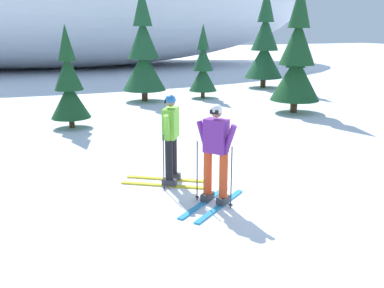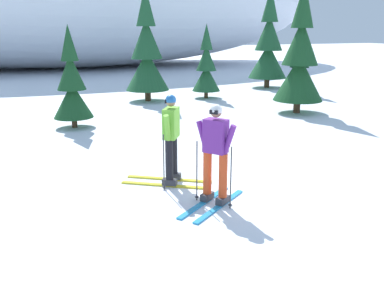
{
  "view_description": "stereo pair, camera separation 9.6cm",
  "coord_description": "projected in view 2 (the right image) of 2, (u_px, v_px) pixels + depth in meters",
  "views": [
    {
      "loc": [
        -4.73,
        -6.93,
        3.01
      ],
      "look_at": [
        -1.86,
        -0.01,
        0.95
      ],
      "focal_mm": 39.73,
      "sensor_mm": 36.0,
      "label": 1
    },
    {
      "loc": [
        -4.65,
        -6.96,
        3.01
      ],
      "look_at": [
        -1.86,
        -0.01,
        0.95
      ],
      "focal_mm": 39.73,
      "sensor_mm": 36.0,
      "label": 2
    }
  ],
  "objects": [
    {
      "name": "pine_tree_center_left",
      "position": [
        147.0,
        54.0,
        17.46
      ],
      "size": [
        1.8,
        1.8,
        4.66
      ],
      "color": "#47301E",
      "rests_on": "ground"
    },
    {
      "name": "pine_tree_far_right",
      "position": [
        299.0,
        65.0,
        19.58
      ],
      "size": [
        1.24,
        1.24,
        3.22
      ],
      "color": "#47301E",
      "rests_on": "ground"
    },
    {
      "name": "pine_tree_right",
      "position": [
        268.0,
        46.0,
        21.42
      ],
      "size": [
        1.93,
        1.93,
        4.99
      ],
      "color": "#47301E",
      "rests_on": "ground"
    },
    {
      "name": "pine_tree_left",
      "position": [
        72.0,
        85.0,
        12.91
      ],
      "size": [
        1.2,
        1.2,
        3.12
      ],
      "color": "#47301E",
      "rests_on": "ground"
    },
    {
      "name": "skier_purple_jacket",
      "position": [
        215.0,
        153.0,
        7.29
      ],
      "size": [
        1.56,
        1.3,
        1.78
      ],
      "color": "#2893CC",
      "rests_on": "ground"
    },
    {
      "name": "skier_lime_jacket",
      "position": [
        171.0,
        138.0,
        8.25
      ],
      "size": [
        1.72,
        1.34,
        1.78
      ],
      "color": "gold",
      "rests_on": "ground"
    },
    {
      "name": "pine_tree_center_right",
      "position": [
        300.0,
        60.0,
        15.01
      ],
      "size": [
        1.76,
        1.76,
        4.56
      ],
      "color": "#47301E",
      "rests_on": "ground"
    },
    {
      "name": "ground_plane",
      "position": [
        276.0,
        180.0,
        8.7
      ],
      "size": [
        120.0,
        120.0,
        0.0
      ],
      "primitive_type": "plane",
      "color": "white"
    },
    {
      "name": "snow_ridge_background",
      "position": [
        68.0,
        1.0,
        31.9
      ],
      "size": [
        40.48,
        18.56,
        9.85
      ],
      "primitive_type": "ellipsoid",
      "color": "white",
      "rests_on": "ground"
    },
    {
      "name": "pine_tree_center",
      "position": [
        206.0,
        68.0,
        18.39
      ],
      "size": [
        1.22,
        1.22,
        3.17
      ],
      "color": "#47301E",
      "rests_on": "ground"
    }
  ]
}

